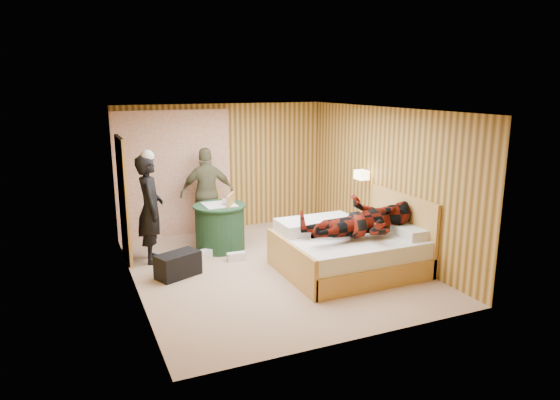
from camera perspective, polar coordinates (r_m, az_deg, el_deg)
name	(u,v)px	position (r m, az deg, el deg)	size (l,w,h in m)	color
floor	(272,268)	(8.05, -0.96, -7.77)	(4.20, 5.00, 0.01)	tan
ceiling	(271,110)	(7.53, -1.03, 10.29)	(4.20, 5.00, 0.01)	white
wall_back	(223,167)	(10.01, -6.51, 3.73)	(4.20, 0.02, 2.50)	tan
wall_left	(131,205)	(7.18, -16.66, -0.50)	(0.02, 5.00, 2.50)	tan
wall_right	(385,181)	(8.70, 11.89, 2.11)	(0.02, 5.00, 2.50)	tan
curtain	(174,174)	(9.71, -12.03, 2.93)	(2.20, 0.08, 2.40)	beige
doorway	(123,199)	(8.59, -17.49, 0.10)	(0.06, 0.90, 2.05)	black
wall_lamp	(362,175)	(8.96, 9.32, 2.86)	(0.26, 0.24, 0.16)	gold
bed	(351,250)	(7.95, 8.12, -5.63)	(2.13, 1.68, 1.15)	tan
nightstand	(364,233)	(9.01, 9.56, -3.74)	(0.42, 0.57, 0.55)	tan
round_table	(220,227)	(8.88, -6.87, -3.04)	(0.93, 0.93, 0.82)	#214926
chair_far	(210,210)	(9.53, -8.03, -1.17)	(0.51, 0.51, 0.93)	tan
chair_near	(225,217)	(8.80, -6.33, -1.97)	(0.63, 0.63, 1.02)	tan
duffel_bag	(178,265)	(7.81, -11.58, -7.27)	(0.66, 0.35, 0.37)	black
sneaker_left	(208,253)	(8.62, -8.26, -6.00)	(0.30, 0.12, 0.13)	silver
sneaker_right	(236,257)	(8.39, -5.03, -6.45)	(0.30, 0.12, 0.13)	silver
woman_standing	(150,209)	(8.38, -14.61, -1.00)	(0.65, 0.43, 1.78)	black
man_at_table	(207,193)	(9.49, -8.30, 0.78)	(1.01, 0.42, 1.72)	brown
man_on_bed	(362,211)	(7.59, 9.39, -1.28)	(1.77, 0.67, 0.86)	#621309
book_lower	(366,219)	(8.89, 9.80, -2.13)	(0.17, 0.22, 0.02)	silver
book_upper	(366,218)	(8.89, 9.80, -2.00)	(0.16, 0.22, 0.02)	silver
cup_nightstand	(360,214)	(9.03, 9.18, -1.63)	(0.10, 0.10, 0.09)	silver
cup_table	(226,202)	(8.75, -6.23, -0.18)	(0.12, 0.12, 0.10)	silver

